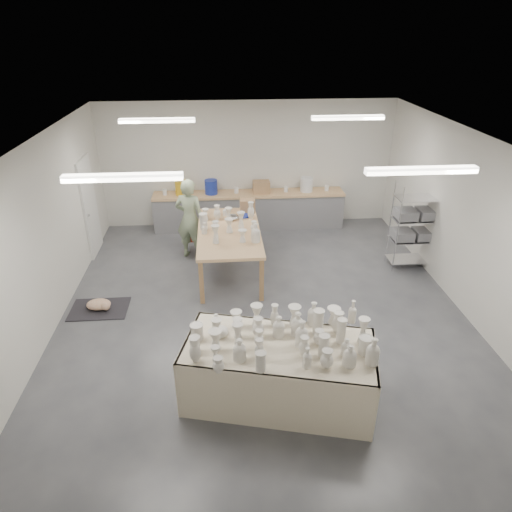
{
  "coord_description": "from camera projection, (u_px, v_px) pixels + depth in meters",
  "views": [
    {
      "loc": [
        -0.65,
        -6.78,
        4.55
      ],
      "look_at": [
        -0.11,
        0.04,
        1.05
      ],
      "focal_mm": 32.0,
      "sensor_mm": 36.0,
      "label": 1
    }
  ],
  "objects": [
    {
      "name": "room",
      "position": [
        256.0,
        199.0,
        7.26
      ],
      "size": [
        8.0,
        8.02,
        3.0
      ],
      "color": "#424449",
      "rests_on": "ground"
    },
    {
      "name": "back_counter",
      "position": [
        249.0,
        209.0,
        11.18
      ],
      "size": [
        4.6,
        0.6,
        1.24
      ],
      "color": "tan",
      "rests_on": "ground"
    },
    {
      "name": "wire_shelf",
      "position": [
        414.0,
        225.0,
        9.18
      ],
      "size": [
        0.88,
        0.48,
        1.8
      ],
      "color": "silver",
      "rests_on": "ground"
    },
    {
      "name": "drying_table",
      "position": [
        279.0,
        368.0,
        6.02
      ],
      "size": [
        2.66,
        1.73,
        1.24
      ],
      "rotation": [
        0.0,
        0.0,
        -0.24
      ],
      "color": "olive",
      "rests_on": "ground"
    },
    {
      "name": "work_table",
      "position": [
        231.0,
        228.0,
        9.04
      ],
      "size": [
        1.23,
        2.44,
        1.28
      ],
      "rotation": [
        0.0,
        0.0,
        0.01
      ],
      "color": "tan",
      "rests_on": "ground"
    },
    {
      "name": "rug",
      "position": [
        99.0,
        309.0,
        8.12
      ],
      "size": [
        1.0,
        0.7,
        0.02
      ],
      "primitive_type": "cube",
      "color": "black",
      "rests_on": "ground"
    },
    {
      "name": "cat",
      "position": [
        100.0,
        304.0,
        8.06
      ],
      "size": [
        0.44,
        0.32,
        0.18
      ],
      "rotation": [
        0.0,
        0.0,
        -0.03
      ],
      "color": "white",
      "rests_on": "rug"
    },
    {
      "name": "potter",
      "position": [
        190.0,
        219.0,
        9.58
      ],
      "size": [
        0.74,
        0.61,
        1.75
      ],
      "primitive_type": "imported",
      "rotation": [
        0.0,
        0.0,
        2.8
      ],
      "color": "#96A983",
      "rests_on": "ground"
    },
    {
      "name": "red_stool",
      "position": [
        192.0,
        239.0,
        10.09
      ],
      "size": [
        0.37,
        0.37,
        0.32
      ],
      "rotation": [
        0.0,
        0.0,
        0.09
      ],
      "color": "#AF2C19",
      "rests_on": "ground"
    }
  ]
}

